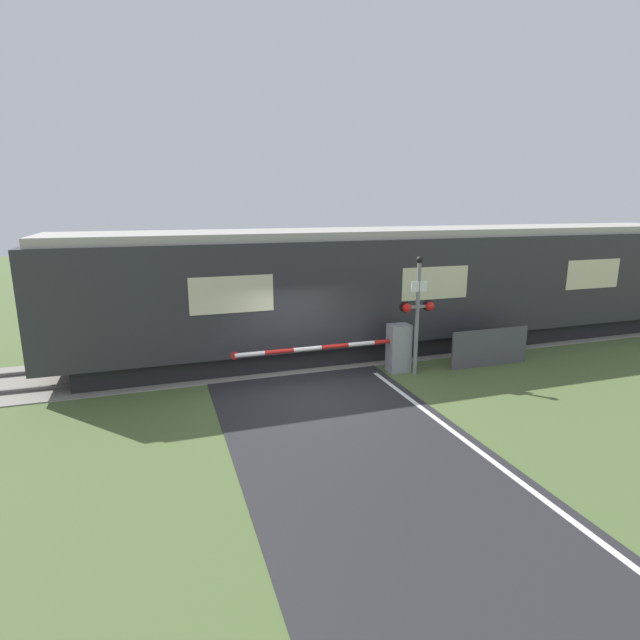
{
  "coord_description": "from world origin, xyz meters",
  "views": [
    {
      "loc": [
        -3.51,
        -11.0,
        4.64
      ],
      "look_at": [
        0.72,
        1.59,
        1.51
      ],
      "focal_mm": 28.0,
      "sensor_mm": 36.0,
      "label": 1
    }
  ],
  "objects": [
    {
      "name": "ground_plane",
      "position": [
        0.0,
        0.0,
        0.0
      ],
      "size": [
        80.0,
        80.0,
        0.0
      ],
      "primitive_type": "plane",
      "color": "#4C6033"
    },
    {
      "name": "crossing_barrier",
      "position": [
        2.53,
        0.99,
        0.71
      ],
      "size": [
        4.98,
        0.44,
        1.36
      ],
      "color": "gray",
      "rests_on": "ground_plane"
    },
    {
      "name": "track_bed",
      "position": [
        0.0,
        3.2,
        0.02
      ],
      "size": [
        36.0,
        3.2,
        0.13
      ],
      "color": "gray",
      "rests_on": "ground_plane"
    },
    {
      "name": "signal_post",
      "position": [
        3.18,
        0.64,
        1.86
      ],
      "size": [
        1.0,
        0.26,
        3.27
      ],
      "color": "gray",
      "rests_on": "ground_plane"
    },
    {
      "name": "train",
      "position": [
        4.34,
        3.2,
        1.98
      ],
      "size": [
        21.75,
        2.98,
        3.86
      ],
      "color": "black",
      "rests_on": "ground_plane"
    },
    {
      "name": "roadside_fence",
      "position": [
        5.58,
        0.6,
        0.55
      ],
      "size": [
        2.53,
        0.06,
        1.1
      ],
      "color": "#4C4C51",
      "rests_on": "ground_plane"
    }
  ]
}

